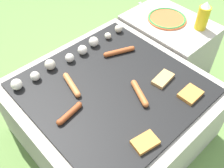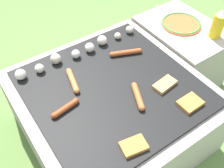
% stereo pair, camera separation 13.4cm
% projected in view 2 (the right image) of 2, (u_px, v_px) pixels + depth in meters
% --- Properties ---
extents(ground_plane, '(14.00, 14.00, 0.00)m').
position_uv_depth(ground_plane, '(112.00, 131.00, 1.67)').
color(ground_plane, '#608442').
extents(grill, '(0.94, 0.94, 0.42)m').
position_uv_depth(grill, '(112.00, 111.00, 1.51)').
color(grill, '#B2AA9E').
rests_on(grill, ground_plane).
extents(side_ledge, '(0.43, 0.59, 0.42)m').
position_uv_depth(side_ledge, '(179.00, 52.00, 1.87)').
color(side_ledge, '#B2AA9E').
rests_on(side_ledge, ground_plane).
extents(sausage_back_center, '(0.09, 0.17, 0.03)m').
position_uv_depth(sausage_back_center, '(138.00, 96.00, 1.29)').
color(sausage_back_center, '#B7602D').
rests_on(sausage_back_center, grill).
extents(sausage_front_center, '(0.18, 0.09, 0.03)m').
position_uv_depth(sausage_front_center, '(126.00, 53.00, 1.52)').
color(sausage_front_center, '#A34C23').
rests_on(sausage_front_center, grill).
extents(sausage_front_left, '(0.07, 0.18, 0.03)m').
position_uv_depth(sausage_front_left, '(73.00, 80.00, 1.37)').
color(sausage_front_left, '#C6753D').
rests_on(sausage_front_left, grill).
extents(sausage_mid_left, '(0.16, 0.05, 0.03)m').
position_uv_depth(sausage_mid_left, '(65.00, 108.00, 1.24)').
color(sausage_mid_left, '#93421E').
rests_on(sausage_mid_left, grill).
extents(bread_slice_center, '(0.13, 0.08, 0.02)m').
position_uv_depth(bread_slice_center, '(165.00, 84.00, 1.35)').
color(bread_slice_center, tan).
rests_on(bread_slice_center, grill).
extents(bread_slice_right, '(0.12, 0.10, 0.02)m').
position_uv_depth(bread_slice_right, '(134.00, 146.00, 1.11)').
color(bread_slice_right, '#D18438').
rests_on(bread_slice_right, grill).
extents(bread_slice_left, '(0.11, 0.09, 0.02)m').
position_uv_depth(bread_slice_left, '(190.00, 103.00, 1.27)').
color(bread_slice_left, '#D18438').
rests_on(bread_slice_left, grill).
extents(mushroom_row, '(0.77, 0.08, 0.06)m').
position_uv_depth(mushroom_row, '(76.00, 52.00, 1.50)').
color(mushroom_row, silver).
rests_on(mushroom_row, grill).
extents(plate_colorful, '(0.26, 0.26, 0.02)m').
position_uv_depth(plate_colorful, '(181.00, 24.00, 1.73)').
color(plate_colorful, orange).
rests_on(plate_colorful, side_ledge).
extents(condiment_bottle, '(0.07, 0.07, 0.19)m').
position_uv_depth(condiment_bottle, '(218.00, 24.00, 1.59)').
color(condiment_bottle, gold).
rests_on(condiment_bottle, side_ledge).
extents(fork_utensil, '(0.02, 0.20, 0.01)m').
position_uv_depth(fork_utensil, '(164.00, 11.00, 1.85)').
color(fork_utensil, silver).
rests_on(fork_utensil, side_ledge).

